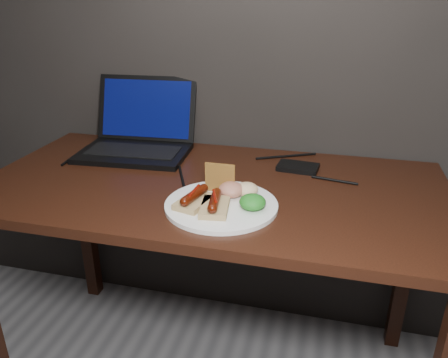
% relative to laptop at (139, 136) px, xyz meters
% --- Properties ---
extents(desk, '(1.40, 0.70, 0.75)m').
position_rel_laptop_xyz_m(desk, '(0.33, -0.22, -0.14)').
color(desk, '#37190D').
rests_on(desk, ground).
extents(laptop, '(0.40, 0.35, 0.25)m').
position_rel_laptop_xyz_m(laptop, '(0.00, 0.00, 0.00)').
color(laptop, black).
rests_on(laptop, desk).
extents(hard_drive, '(0.14, 0.09, 0.02)m').
position_rel_laptop_xyz_m(hard_drive, '(0.58, -0.05, -0.05)').
color(hard_drive, black).
rests_on(hard_drive, desk).
extents(desk_cables, '(0.97, 0.40, 0.01)m').
position_rel_laptop_xyz_m(desk_cables, '(0.29, -0.09, -0.05)').
color(desk_cables, black).
rests_on(desk_cables, desk).
extents(plate, '(0.38, 0.38, 0.01)m').
position_rel_laptop_xyz_m(plate, '(0.40, -0.37, -0.05)').
color(plate, white).
rests_on(plate, desk).
extents(bread_sausage_left, '(0.10, 0.13, 0.04)m').
position_rel_laptop_xyz_m(bread_sausage_left, '(0.34, -0.40, -0.03)').
color(bread_sausage_left, tan).
rests_on(bread_sausage_left, plate).
extents(bread_sausage_center, '(0.09, 0.12, 0.04)m').
position_rel_laptop_xyz_m(bread_sausage_center, '(0.40, -0.41, -0.03)').
color(bread_sausage_center, tan).
rests_on(bread_sausage_center, plate).
extents(crispbread, '(0.08, 0.01, 0.08)m').
position_rel_laptop_xyz_m(crispbread, '(0.38, -0.30, -0.00)').
color(crispbread, '#A96F2E').
rests_on(crispbread, plate).
extents(salad_greens, '(0.07, 0.07, 0.04)m').
position_rel_laptop_xyz_m(salad_greens, '(0.49, -0.38, -0.02)').
color(salad_greens, '#164F0F').
rests_on(salad_greens, plate).
extents(salsa_mound, '(0.07, 0.07, 0.04)m').
position_rel_laptop_xyz_m(salsa_mound, '(0.42, -0.32, -0.02)').
color(salsa_mound, '#A51013').
rests_on(salsa_mound, plate).
extents(coleslaw_mound, '(0.06, 0.06, 0.04)m').
position_rel_laptop_xyz_m(coleslaw_mound, '(0.46, -0.30, -0.03)').
color(coleslaw_mound, beige).
rests_on(coleslaw_mound, plate).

